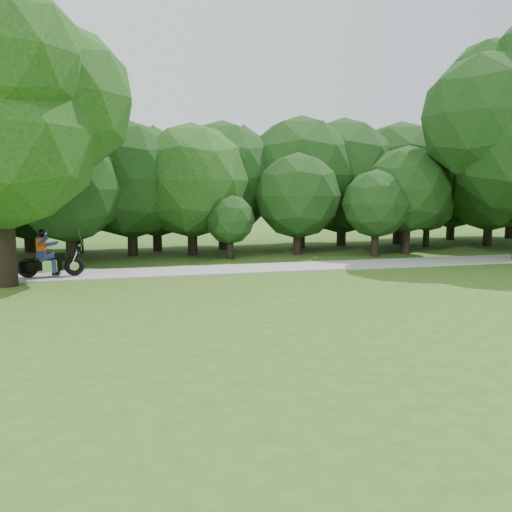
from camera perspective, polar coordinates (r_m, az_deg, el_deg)
name	(u,v)px	position (r m, az deg, el deg)	size (l,w,h in m)	color
ground	(394,315)	(13.27, 15.49, -6.48)	(100.00, 100.00, 0.00)	#345518
walkway	(295,267)	(20.47, 4.52, -1.24)	(60.00, 2.20, 0.06)	gray
tree_line	(277,180)	(26.88, 2.45, 8.62)	(40.20, 11.45, 7.45)	black
touring_motorcycle	(47,259)	(19.31, -22.81, -0.37)	(2.28, 0.69, 1.74)	black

